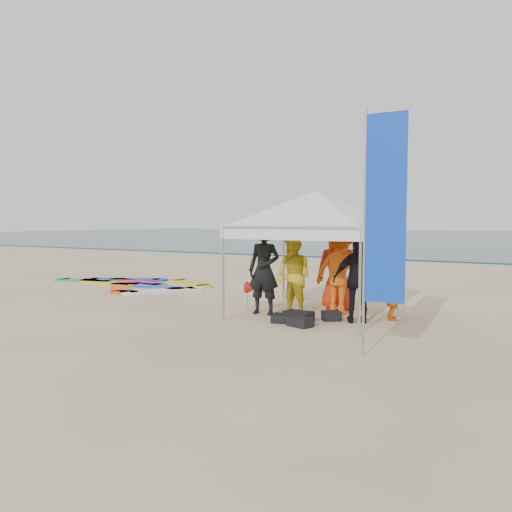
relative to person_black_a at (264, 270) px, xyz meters
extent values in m
plane|color=beige|center=(-0.25, -1.72, -0.96)|extent=(120.00, 120.00, 0.00)
cube|color=#0C2633|center=(-0.25, 58.28, -0.92)|extent=(160.00, 84.00, 0.08)
cube|color=silver|center=(-0.25, 16.48, -0.96)|extent=(160.00, 1.20, 0.01)
imported|color=black|center=(0.00, 0.00, 0.00)|extent=(0.74, 0.52, 1.93)
imported|color=gold|center=(0.68, 0.06, -0.09)|extent=(1.01, 0.89, 1.75)
imported|color=orange|center=(1.44, 0.82, -0.02)|extent=(1.36, 0.98, 1.90)
imported|color=black|center=(2.09, 0.09, -0.09)|extent=(1.11, 0.80, 1.74)
imported|color=red|center=(1.23, 1.27, 0.00)|extent=(1.12, 0.98, 1.93)
imported|color=orange|center=(2.61, 0.76, -0.47)|extent=(0.59, 0.96, 0.99)
cylinder|color=#A5A5A8|center=(-0.43, 1.88, -0.01)|extent=(0.05, 0.05, 1.91)
cylinder|color=#A5A5A8|center=(2.44, 1.88, -0.01)|extent=(0.05, 0.05, 1.91)
cylinder|color=#A5A5A8|center=(-0.43, -0.99, -0.01)|extent=(0.05, 0.05, 1.91)
cylinder|color=#A5A5A8|center=(2.44, -0.99, -0.01)|extent=(0.05, 0.05, 1.91)
cube|color=white|center=(1.01, -0.99, 0.83)|extent=(2.97, 0.02, 0.24)
cube|color=white|center=(1.01, 1.88, 0.83)|extent=(2.97, 0.02, 0.24)
cube|color=white|center=(-0.43, 0.45, 0.83)|extent=(0.02, 2.97, 0.24)
cube|color=white|center=(2.44, 0.45, 0.83)|extent=(0.02, 2.97, 0.24)
pyramid|color=white|center=(1.01, 0.45, 1.71)|extent=(4.06, 4.06, 0.76)
cylinder|color=#A5A5A8|center=(2.91, -2.32, 0.88)|extent=(0.04, 0.04, 3.69)
cube|color=blue|center=(3.22, -2.32, 1.25)|extent=(0.58, 0.03, 2.74)
cylinder|color=#A5A5A8|center=(-0.66, 0.42, -0.66)|extent=(0.02, 0.02, 0.60)
cone|color=red|center=(-0.54, 0.42, -0.47)|extent=(0.28, 0.28, 0.28)
cube|color=black|center=(1.01, -0.43, -0.85)|extent=(0.59, 0.42, 0.22)
cube|color=black|center=(1.22, -0.82, -0.87)|extent=(0.53, 0.42, 0.18)
cube|color=black|center=(0.79, -0.59, -0.88)|extent=(0.57, 0.50, 0.16)
cube|color=black|center=(1.55, 0.02, -0.86)|extent=(0.44, 0.43, 0.20)
cube|color=blue|center=(-4.97, 2.21, -0.93)|extent=(2.04, 0.80, 0.07)
cube|color=gold|center=(-4.47, 3.40, -0.93)|extent=(1.93, 1.31, 0.07)
cube|color=#E51A40|center=(-6.16, 2.77, -0.93)|extent=(2.29, 1.00, 0.07)
cube|color=#FF5515|center=(-5.63, 1.44, -0.93)|extent=(1.69, 1.69, 0.07)
cube|color=yellow|center=(-6.90, 2.19, -0.93)|extent=(2.02, 0.64, 0.07)
cube|color=green|center=(-8.02, 2.26, -0.93)|extent=(1.88, 0.85, 0.07)
cube|color=white|center=(-4.16, 1.64, -0.93)|extent=(1.55, 1.87, 0.07)
cube|color=#1B2CEB|center=(-7.03, 3.15, -0.93)|extent=(2.40, 1.50, 0.07)
camera|label=1|loc=(5.04, -9.56, 1.07)|focal=35.00mm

